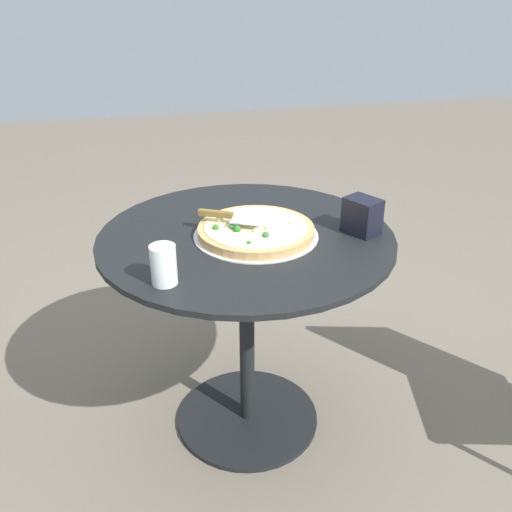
# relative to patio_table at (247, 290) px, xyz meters

# --- Properties ---
(ground_plane) EXTENTS (10.00, 10.00, 0.00)m
(ground_plane) POSITION_rel_patio_table_xyz_m (0.00, 0.00, -0.55)
(ground_plane) COLOR #6C6255
(patio_table) EXTENTS (0.92, 0.92, 0.75)m
(patio_table) POSITION_rel_patio_table_xyz_m (0.00, 0.00, 0.00)
(patio_table) COLOR black
(patio_table) RESTS_ON ground
(pizza_on_tray) EXTENTS (0.38, 0.38, 0.05)m
(pizza_on_tray) POSITION_rel_patio_table_xyz_m (0.03, -0.02, 0.22)
(pizza_on_tray) COLOR silver
(pizza_on_tray) RESTS_ON patio_table
(pizza_server) EXTENTS (0.21, 0.14, 0.02)m
(pizza_server) POSITION_rel_patio_table_xyz_m (-0.04, 0.02, 0.26)
(pizza_server) COLOR silver
(pizza_server) RESTS_ON pizza_on_tray
(drinking_cup) EXTENTS (0.07, 0.07, 0.11)m
(drinking_cup) POSITION_rel_patio_table_xyz_m (-0.27, -0.25, 0.25)
(drinking_cup) COLOR white
(drinking_cup) RESTS_ON patio_table
(napkin_dispenser) EXTENTS (0.12, 0.13, 0.11)m
(napkin_dispenser) POSITION_rel_patio_table_xyz_m (0.35, -0.07, 0.25)
(napkin_dispenser) COLOR black
(napkin_dispenser) RESTS_ON patio_table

